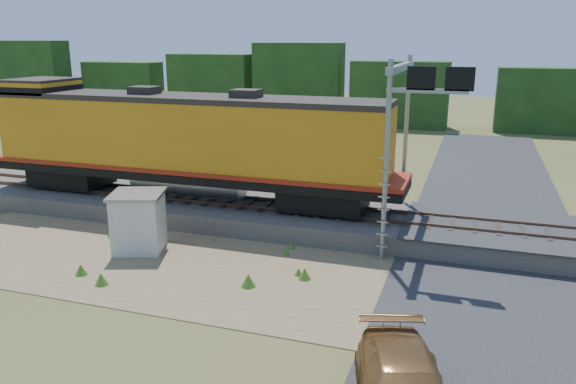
% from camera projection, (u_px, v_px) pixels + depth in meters
% --- Properties ---
extents(ground, '(140.00, 140.00, 0.00)m').
position_uv_depth(ground, '(279.00, 283.00, 19.30)').
color(ground, '#475123').
rests_on(ground, ground).
extents(ballast, '(70.00, 5.00, 0.80)m').
position_uv_depth(ballast, '(324.00, 220.00, 24.68)').
color(ballast, slate).
rests_on(ballast, ground).
extents(rails, '(70.00, 1.54, 0.16)m').
position_uv_depth(rails, '(324.00, 210.00, 24.56)').
color(rails, brown).
rests_on(rails, ballast).
extents(dirt_shoulder, '(26.00, 8.00, 0.03)m').
position_uv_depth(dirt_shoulder, '(231.00, 269.00, 20.37)').
color(dirt_shoulder, '#8C7754').
rests_on(dirt_shoulder, ground).
extents(road, '(7.00, 66.00, 0.86)m').
position_uv_depth(road, '(494.00, 300.00, 17.81)').
color(road, '#38383A').
rests_on(road, ground).
extents(tree_line_north, '(130.00, 3.00, 6.50)m').
position_uv_depth(tree_line_north, '(412.00, 94.00, 53.24)').
color(tree_line_north, '#1A3914').
rests_on(tree_line_north, ground).
extents(weed_clumps, '(15.00, 6.20, 0.56)m').
position_uv_depth(weed_clumps, '(189.00, 269.00, 20.47)').
color(weed_clumps, '#3F6D1F').
rests_on(weed_clumps, ground).
extents(locomotive, '(20.37, 3.11, 5.25)m').
position_uv_depth(locomotive, '(180.00, 140.00, 25.99)').
color(locomotive, black).
rests_on(locomotive, rails).
extents(shed, '(2.51, 2.51, 2.35)m').
position_uv_depth(shed, '(139.00, 221.00, 21.98)').
color(shed, silver).
rests_on(shed, ground).
extents(signal_gantry, '(2.95, 6.20, 7.44)m').
position_uv_depth(signal_gantry, '(407.00, 107.00, 21.66)').
color(signal_gantry, gray).
rests_on(signal_gantry, ground).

